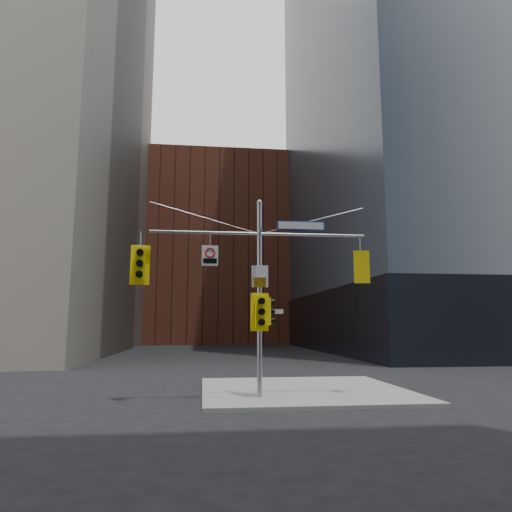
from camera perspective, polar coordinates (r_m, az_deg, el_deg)
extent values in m
plane|color=black|center=(14.82, 1.46, -18.94)|extent=(160.00, 160.00, 0.00)
cube|color=gray|center=(19.05, 5.91, -16.36)|extent=(8.00, 8.00, 0.15)
cube|color=black|center=(55.31, 26.51, -7.38)|extent=(36.40, 36.40, 6.00)
cube|color=brown|center=(73.35, -4.95, 0.30)|extent=(26.00, 20.00, 28.00)
cylinder|color=#989AA0|center=(16.59, 0.44, -5.36)|extent=(0.18, 0.18, 7.20)
sphere|color=#989AA0|center=(17.18, 0.43, 6.72)|extent=(0.20, 0.20, 0.20)
cylinder|color=#989AA0|center=(16.78, -6.37, 2.93)|extent=(4.00, 0.11, 0.11)
cylinder|color=#989AA0|center=(17.26, 7.04, 2.62)|extent=(4.00, 0.11, 0.11)
cylinder|color=#989AA0|center=(16.56, 0.58, 3.03)|extent=(0.10, 0.70, 0.10)
cylinder|color=#989AA0|center=(16.90, -6.34, 4.76)|extent=(4.00, 0.02, 1.12)
cylinder|color=#989AA0|center=(17.37, 7.01, 4.40)|extent=(4.00, 0.02, 1.12)
cube|color=yellow|center=(16.73, -14.31, -0.99)|extent=(0.40, 0.30, 1.16)
cube|color=yellow|center=(16.93, -14.29, -1.08)|extent=(0.69, 0.11, 1.44)
cylinder|color=black|center=(16.57, -14.29, 0.44)|extent=(0.26, 0.20, 0.24)
cylinder|color=black|center=(16.66, -14.28, 0.39)|extent=(0.21, 0.04, 0.21)
cylinder|color=black|center=(16.51, -14.34, -0.89)|extent=(0.26, 0.20, 0.24)
cylinder|color=black|center=(16.60, -14.33, -0.93)|extent=(0.21, 0.04, 0.21)
cylinder|color=black|center=(16.47, -14.39, -2.22)|extent=(0.26, 0.20, 0.24)
cylinder|color=#0CE559|center=(16.56, -14.38, -2.26)|extent=(0.21, 0.04, 0.21)
cube|color=yellow|center=(17.59, 12.97, -1.40)|extent=(0.35, 0.27, 0.99)
cube|color=yellow|center=(17.43, 13.08, -1.33)|extent=(0.58, 0.12, 1.23)
cylinder|color=black|center=(17.82, 12.82, -0.42)|extent=(0.23, 0.18, 0.21)
cylinder|color=black|center=(17.75, 12.86, -0.39)|extent=(0.18, 0.04, 0.18)
cylinder|color=black|center=(17.78, 12.85, -1.48)|extent=(0.23, 0.18, 0.21)
cylinder|color=black|center=(17.70, 12.90, -1.45)|extent=(0.18, 0.04, 0.18)
cylinder|color=black|center=(17.74, 12.89, -2.53)|extent=(0.23, 0.18, 0.21)
cylinder|color=black|center=(17.67, 12.93, -2.51)|extent=(0.18, 0.04, 0.18)
cube|color=yellow|center=(16.61, 1.41, -6.93)|extent=(0.23, 0.33, 1.00)
cylinder|color=black|center=(16.65, 2.05, -5.78)|extent=(0.16, 0.21, 0.21)
cylinder|color=black|center=(16.64, 1.79, -5.78)|extent=(0.02, 0.18, 0.18)
cylinder|color=black|center=(16.64, 2.06, -6.93)|extent=(0.16, 0.21, 0.21)
cylinder|color=black|center=(16.63, 1.80, -6.93)|extent=(0.02, 0.18, 0.18)
cylinder|color=black|center=(16.63, 2.07, -8.08)|extent=(0.16, 0.21, 0.21)
cylinder|color=black|center=(16.62, 1.80, -8.08)|extent=(0.02, 0.18, 0.18)
cube|color=yellow|center=(16.30, 0.56, -6.99)|extent=(0.37, 0.27, 1.10)
cube|color=yellow|center=(16.48, 0.44, -7.01)|extent=(0.65, 0.08, 1.36)
cylinder|color=black|center=(16.10, 0.70, -5.66)|extent=(0.24, 0.18, 0.23)
cylinder|color=black|center=(16.19, 0.64, -5.68)|extent=(0.20, 0.03, 0.20)
cylinder|color=black|center=(16.09, 0.70, -6.97)|extent=(0.24, 0.18, 0.23)
cylinder|color=black|center=(16.17, 0.64, -6.98)|extent=(0.20, 0.03, 0.20)
cylinder|color=black|center=(16.08, 0.70, -8.28)|extent=(0.24, 0.18, 0.23)
cylinder|color=black|center=(16.17, 0.65, -8.28)|extent=(0.20, 0.03, 0.20)
cube|color=navy|center=(17.23, 5.64, 3.80)|extent=(1.83, 0.06, 0.36)
cube|color=silver|center=(17.21, 5.66, 3.82)|extent=(1.72, 0.02, 0.27)
cube|color=silver|center=(16.61, -5.77, 0.06)|extent=(0.60, 0.05, 0.74)
torus|color=#B20A0A|center=(16.61, -5.77, 0.41)|extent=(0.37, 0.06, 0.37)
cube|color=black|center=(16.56, -5.78, -0.61)|extent=(0.50, 0.03, 0.18)
cube|color=silver|center=(16.54, 0.49, -2.56)|extent=(0.60, 0.11, 0.79)
cube|color=#D88C00|center=(16.50, 0.50, -3.31)|extent=(0.44, 0.07, 0.35)
cube|color=silver|center=(16.64, 1.99, -6.94)|extent=(0.83, 0.14, 0.17)
cube|color=#145926|center=(17.02, 0.25, -7.80)|extent=(0.13, 0.73, 0.15)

